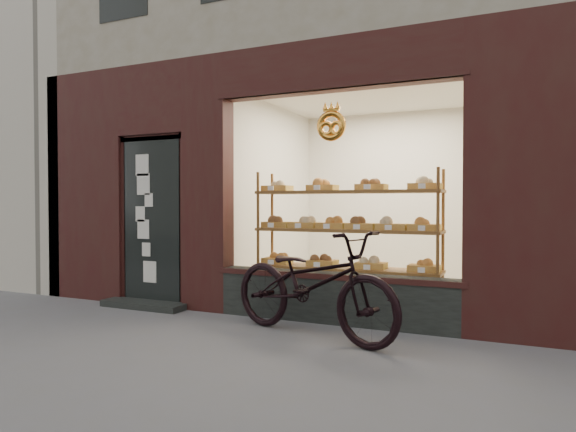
% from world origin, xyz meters
% --- Properties ---
extents(ground, '(90.00, 90.00, 0.00)m').
position_xyz_m(ground, '(0.00, 0.00, 0.00)').
color(ground, '#56565D').
extents(display_shelf, '(2.20, 0.45, 1.70)m').
position_xyz_m(display_shelf, '(0.45, 2.55, 0.87)').
color(display_shelf, '#573814').
rests_on(display_shelf, ground).
extents(bicycle, '(2.13, 1.28, 1.06)m').
position_xyz_m(bicycle, '(0.45, 1.47, 0.53)').
color(bicycle, black).
rests_on(bicycle, ground).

